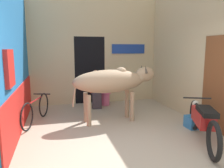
{
  "coord_description": "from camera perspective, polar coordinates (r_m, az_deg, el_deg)",
  "views": [
    {
      "loc": [
        -1.33,
        -3.14,
        1.82
      ],
      "look_at": [
        -0.01,
        1.81,
        0.99
      ],
      "focal_mm": 35.0,
      "sensor_mm": 36.0,
      "label": 1
    }
  ],
  "objects": [
    {
      "name": "ground_plane",
      "position": [
        3.87,
        7.52,
        -18.91
      ],
      "size": [
        30.0,
        30.0,
        0.0
      ],
      "primitive_type": "plane",
      "color": "tan"
    },
    {
      "name": "wall_left_shopfront",
      "position": [
        5.21,
        -24.55,
        7.24
      ],
      "size": [
        0.25,
        4.02,
        3.55
      ],
      "color": "#236BAD",
      "rests_on": "ground_plane"
    },
    {
      "name": "wall_back_with_doorway",
      "position": [
        7.53,
        -5.26,
        6.96
      ],
      "size": [
        4.2,
        0.94,
        3.55
      ],
      "color": "#C6B289",
      "rests_on": "ground_plane"
    },
    {
      "name": "wall_right_with_door",
      "position": [
        6.2,
        19.88,
        8.0
      ],
      "size": [
        0.22,
        4.02,
        3.55
      ],
      "color": "#C6B289",
      "rests_on": "ground_plane"
    },
    {
      "name": "cow",
      "position": [
        5.41,
        0.33,
        0.62
      ],
      "size": [
        2.17,
        0.75,
        1.41
      ],
      "color": "tan",
      "rests_on": "ground_plane"
    },
    {
      "name": "motorcycle_near",
      "position": [
        4.62,
        22.66,
        -8.76
      ],
      "size": [
        0.94,
        1.95,
        0.78
      ],
      "color": "black",
      "rests_on": "ground_plane"
    },
    {
      "name": "bicycle",
      "position": [
        5.71,
        -19.19,
        -6.39
      ],
      "size": [
        0.62,
        1.62,
        0.65
      ],
      "color": "black",
      "rests_on": "ground_plane"
    },
    {
      "name": "shopkeeper_seated",
      "position": [
        6.72,
        -4.21,
        -1.07
      ],
      "size": [
        0.38,
        0.33,
        1.17
      ],
      "color": "#3D3842",
      "rests_on": "ground_plane"
    },
    {
      "name": "plastic_stool",
      "position": [
        7.1,
        -1.75,
        -3.68
      ],
      "size": [
        0.38,
        0.38,
        0.43
      ],
      "color": "#DB6093",
      "rests_on": "ground_plane"
    },
    {
      "name": "crate",
      "position": [
        5.5,
        21.0,
        -9.19
      ],
      "size": [
        0.44,
        0.32,
        0.28
      ],
      "color": "teal",
      "rests_on": "ground_plane"
    }
  ]
}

